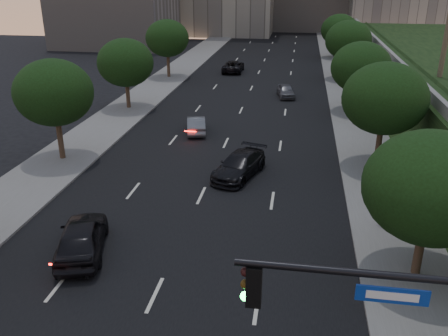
% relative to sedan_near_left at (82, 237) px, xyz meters
% --- Properties ---
extents(road_surface, '(16.00, 140.00, 0.02)m').
position_rel_sedan_near_left_xyz_m(road_surface, '(4.04, 22.58, -0.81)').
color(road_surface, black).
rests_on(road_surface, ground).
extents(sidewalk_right, '(4.50, 140.00, 0.15)m').
position_rel_sedan_near_left_xyz_m(sidewalk_right, '(14.29, 22.58, -0.74)').
color(sidewalk_right, slate).
rests_on(sidewalk_right, ground).
extents(sidewalk_left, '(4.50, 140.00, 0.15)m').
position_rel_sedan_near_left_xyz_m(sidewalk_left, '(-6.21, 22.58, -0.74)').
color(sidewalk_left, slate).
rests_on(sidewalk_left, ground).
extents(parapet_wall, '(0.35, 90.00, 0.70)m').
position_rel_sedan_near_left_xyz_m(parapet_wall, '(17.54, 20.58, 3.53)').
color(parapet_wall, slate).
rests_on(parapet_wall, embankment).
extents(office_block_filler, '(18.00, 16.00, 14.00)m').
position_rel_sedan_near_left_xyz_m(office_block_filler, '(-21.96, 62.58, 6.18)').
color(office_block_filler, gray).
rests_on(office_block_filler, ground).
extents(tree_right_a, '(5.20, 5.20, 6.24)m').
position_rel_sedan_near_left_xyz_m(tree_right_a, '(14.34, 0.58, 3.20)').
color(tree_right_a, '#38281C').
rests_on(tree_right_a, ground).
extents(tree_right_b, '(5.20, 5.20, 6.74)m').
position_rel_sedan_near_left_xyz_m(tree_right_b, '(14.34, 12.58, 3.70)').
color(tree_right_b, '#38281C').
rests_on(tree_right_b, ground).
extents(tree_right_c, '(5.20, 5.20, 6.24)m').
position_rel_sedan_near_left_xyz_m(tree_right_c, '(14.34, 25.58, 3.20)').
color(tree_right_c, '#38281C').
rests_on(tree_right_c, ground).
extents(tree_right_d, '(5.20, 5.20, 6.74)m').
position_rel_sedan_near_left_xyz_m(tree_right_d, '(14.34, 39.58, 3.70)').
color(tree_right_d, '#38281C').
rests_on(tree_right_d, ground).
extents(tree_right_e, '(5.20, 5.20, 6.24)m').
position_rel_sedan_near_left_xyz_m(tree_right_e, '(14.34, 54.58, 3.20)').
color(tree_right_e, '#38281C').
rests_on(tree_right_e, ground).
extents(tree_left_b, '(5.00, 5.00, 6.71)m').
position_rel_sedan_near_left_xyz_m(tree_left_b, '(-6.26, 10.58, 3.76)').
color(tree_left_b, '#38281C').
rests_on(tree_left_b, ground).
extents(tree_left_c, '(5.00, 5.00, 6.34)m').
position_rel_sedan_near_left_xyz_m(tree_left_c, '(-6.26, 23.58, 3.39)').
color(tree_left_c, '#38281C').
rests_on(tree_left_c, ground).
extents(tree_left_d, '(5.00, 5.00, 6.71)m').
position_rel_sedan_near_left_xyz_m(tree_left_d, '(-6.26, 37.58, 3.76)').
color(tree_left_d, '#38281C').
rests_on(tree_left_d, ground).
extents(sedan_near_left, '(3.21, 5.16, 1.64)m').
position_rel_sedan_near_left_xyz_m(sedan_near_left, '(0.00, 0.00, 0.00)').
color(sedan_near_left, black).
rests_on(sedan_near_left, ground).
extents(sedan_mid_left, '(2.24, 4.16, 1.30)m').
position_rel_sedan_near_left_xyz_m(sedan_mid_left, '(1.35, 17.76, -0.17)').
color(sedan_mid_left, slate).
rests_on(sedan_mid_left, ground).
extents(sedan_far_left, '(2.42, 5.15, 1.42)m').
position_rel_sedan_near_left_xyz_m(sedan_far_left, '(0.82, 42.24, -0.11)').
color(sedan_far_left, black).
rests_on(sedan_far_left, ground).
extents(sedan_near_right, '(3.40, 5.31, 1.43)m').
position_rel_sedan_near_left_xyz_m(sedan_near_right, '(5.78, 9.70, -0.10)').
color(sedan_near_right, black).
rests_on(sedan_near_right, ground).
extents(sedan_far_right, '(2.19, 4.00, 1.29)m').
position_rel_sedan_near_left_xyz_m(sedan_far_right, '(7.84, 30.26, -0.18)').
color(sedan_far_right, '#54565B').
rests_on(sedan_far_right, ground).
extents(pedestrian_b, '(0.81, 0.65, 1.60)m').
position_rel_sedan_near_left_xyz_m(pedestrian_b, '(13.59, 4.54, 0.13)').
color(pedestrian_b, black).
rests_on(pedestrian_b, sidewalk_right).
extents(pedestrian_c, '(0.99, 0.75, 1.56)m').
position_rel_sedan_near_left_xyz_m(pedestrian_c, '(14.79, 5.54, 0.11)').
color(pedestrian_c, black).
rests_on(pedestrian_c, sidewalk_right).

